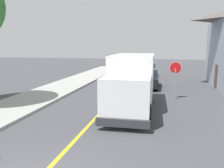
{
  "coord_description": "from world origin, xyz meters",
  "views": [
    {
      "loc": [
        3.3,
        -4.93,
        3.75
      ],
      "look_at": [
        0.33,
        8.68,
        1.4
      ],
      "focal_mm": 36.59,
      "sensor_mm": 36.0,
      "label": 1
    }
  ],
  "objects_px": {
    "parked_car_near": "(148,79)",
    "box_truck": "(132,80)",
    "parked_car_mid": "(148,71)",
    "stop_sign": "(175,73)"
  },
  "relations": [
    {
      "from": "box_truck",
      "to": "stop_sign",
      "type": "xyz_separation_m",
      "value": [
        2.61,
        3.06,
        0.09
      ]
    },
    {
      "from": "parked_car_near",
      "to": "parked_car_mid",
      "type": "distance_m",
      "value": 6.88
    },
    {
      "from": "parked_car_near",
      "to": "parked_car_mid",
      "type": "height_order",
      "value": "same"
    },
    {
      "from": "parked_car_near",
      "to": "stop_sign",
      "type": "xyz_separation_m",
      "value": [
        2.07,
        -4.33,
        1.06
      ]
    },
    {
      "from": "box_truck",
      "to": "stop_sign",
      "type": "relative_size",
      "value": 2.73
    },
    {
      "from": "box_truck",
      "to": "parked_car_mid",
      "type": "xyz_separation_m",
      "value": [
        0.12,
        14.27,
        -0.97
      ]
    },
    {
      "from": "parked_car_mid",
      "to": "stop_sign",
      "type": "bearing_deg",
      "value": -77.46
    },
    {
      "from": "parked_car_near",
      "to": "box_truck",
      "type": "bearing_deg",
      "value": -94.19
    },
    {
      "from": "parked_car_mid",
      "to": "stop_sign",
      "type": "distance_m",
      "value": 11.52
    },
    {
      "from": "parked_car_mid",
      "to": "stop_sign",
      "type": "height_order",
      "value": "stop_sign"
    }
  ]
}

